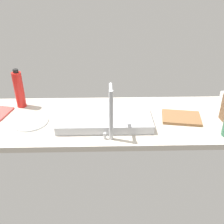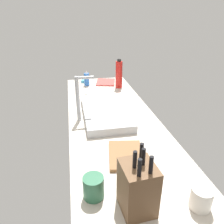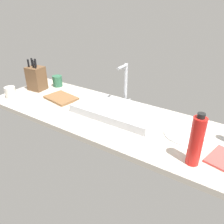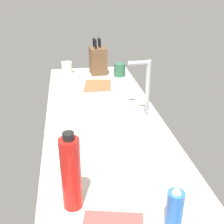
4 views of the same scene
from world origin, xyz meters
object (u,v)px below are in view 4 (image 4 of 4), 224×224
at_px(cutting_board, 98,87).
at_px(soap_bottle, 175,208).
at_px(knife_block, 98,60).
at_px(ceramic_cup, 67,68).
at_px(water_bottle, 71,173).
at_px(faucet, 146,86).
at_px(coffee_mug, 120,70).
at_px(sink_basin, 113,116).
at_px(dinner_plate, 132,177).

distance_m(cutting_board, soap_bottle, 1.18).
height_order(knife_block, cutting_board, knife_block).
bearing_deg(soap_bottle, ceramic_cup, -169.42).
distance_m(water_bottle, ceramic_cup, 1.40).
bearing_deg(knife_block, ceramic_cup, -104.47).
height_order(faucet, water_bottle, faucet).
distance_m(knife_block, soap_bottle, 1.49).
bearing_deg(ceramic_cup, water_bottle, -0.21).
bearing_deg(faucet, coffee_mug, -179.07).
xyz_separation_m(sink_basin, knife_block, (-0.79, 0.01, 0.07)).
bearing_deg(faucet, soap_bottle, -8.12).
distance_m(dinner_plate, ceramic_cup, 1.31).
xyz_separation_m(cutting_board, soap_bottle, (1.18, 0.09, 0.05)).
bearing_deg(cutting_board, soap_bottle, 4.56).
distance_m(water_bottle, coffee_mug, 1.33).
bearing_deg(knife_block, faucet, 6.97).
bearing_deg(water_bottle, sink_basin, 158.59).
distance_m(faucet, ceramic_cup, 0.90).
bearing_deg(sink_basin, faucet, 101.35).
relative_size(knife_block, water_bottle, 0.96).
bearing_deg(coffee_mug, ceramic_cup, -108.32).
xyz_separation_m(cutting_board, ceramic_cup, (-0.35, -0.19, 0.03)).
height_order(soap_bottle, dinner_plate, soap_bottle).
bearing_deg(faucet, dinner_plate, -19.65).
xyz_separation_m(knife_block, ceramic_cup, (-0.04, -0.23, -0.06)).
relative_size(faucet, ceramic_cup, 3.47).
distance_m(sink_basin, coffee_mug, 0.72).
bearing_deg(faucet, sink_basin, -78.65).
height_order(water_bottle, ceramic_cup, water_bottle).
relative_size(faucet, coffee_mug, 3.20).
relative_size(knife_block, dinner_plate, 1.15).
relative_size(soap_bottle, dinner_plate, 0.66).
height_order(cutting_board, coffee_mug, coffee_mug).
xyz_separation_m(water_bottle, dinner_plate, (-0.11, 0.22, -0.12)).
distance_m(faucet, water_bottle, 0.72).
bearing_deg(ceramic_cup, dinner_plate, 9.28).
height_order(cutting_board, water_bottle, water_bottle).
relative_size(faucet, soap_bottle, 2.04).
height_order(faucet, knife_block, faucet).
bearing_deg(cutting_board, coffee_mug, 140.20).
distance_m(knife_block, ceramic_cup, 0.24).
height_order(cutting_board, soap_bottle, soap_bottle).
height_order(sink_basin, knife_block, knife_block).
relative_size(sink_basin, dinner_plate, 2.56).
bearing_deg(coffee_mug, faucet, 0.93).
distance_m(faucet, dinner_plate, 0.55).
relative_size(water_bottle, ceramic_cup, 3.12).
bearing_deg(soap_bottle, dinner_plate, -162.37).
relative_size(cutting_board, ceramic_cup, 2.77).
bearing_deg(cutting_board, water_bottle, -10.57).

